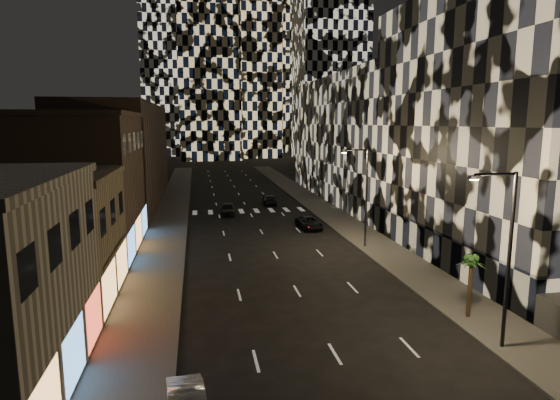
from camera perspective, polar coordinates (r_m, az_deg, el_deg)
name	(u,v)px	position (r m, az deg, el deg)	size (l,w,h in m)	color
sidewalk_left	(171,213)	(61.26, -13.15, -1.54)	(4.00, 120.00, 0.15)	#47443F
sidewalk_right	(323,208)	(63.37, 5.21, -0.97)	(4.00, 120.00, 0.15)	#47443F
curb_left	(188,212)	(61.18, -11.19, -1.49)	(0.20, 120.00, 0.15)	#4C4C47
curb_right	(307,208)	(62.85, 3.36, -1.03)	(0.20, 120.00, 0.15)	#4C4C47
retail_tan	(32,242)	(33.63, -27.98, -4.56)	(10.00, 10.00, 8.00)	#867350
retail_brown	(78,185)	(45.15, -23.40, 1.68)	(10.00, 15.00, 12.00)	#4D3A2B
retail_filler_left	(123,154)	(71.00, -18.63, 5.33)	(10.00, 40.00, 14.00)	#4D3A2B
midrise_right	(525,128)	(43.61, 27.68, 7.73)	(16.00, 25.00, 22.00)	#232326
midrise_base	(432,245)	(40.65, 17.99, -5.26)	(0.60, 25.00, 3.00)	#383838
midrise_filler_right	(376,139)	(72.20, 11.57, 7.29)	(16.00, 40.00, 18.00)	#232326
tower_center_low	(207,1)	(154.41, -8.84, 22.84)	(18.00, 18.00, 95.00)	black
streetlight_near	(506,248)	(25.77, 25.79, -5.32)	(2.55, 0.25, 9.00)	black
streetlight_far	(364,191)	(43.21, 10.20, 1.13)	(2.55, 0.25, 9.00)	black
car_dark_midlane	(228,209)	(59.08, -6.37, -1.09)	(1.76, 4.38, 1.49)	black
car_dark_oncoming	(270,200)	(66.28, -1.25, 0.05)	(1.86, 4.57, 1.33)	black
car_dark_rightlane	(309,223)	(51.23, 3.57, -2.79)	(2.14, 4.65, 1.29)	black
palm_tree	(471,266)	(29.63, 22.28, -7.41)	(1.88, 1.93, 3.78)	#47331E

